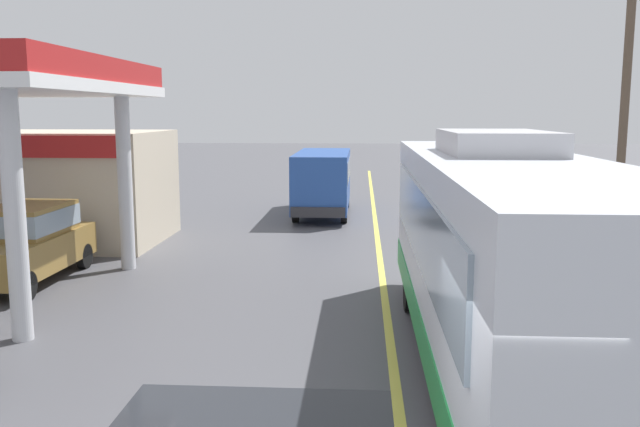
# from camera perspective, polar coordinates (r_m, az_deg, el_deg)

# --- Properties ---
(ground) EXTENTS (120.00, 120.00, 0.00)m
(ground) POSITION_cam_1_polar(r_m,az_deg,el_deg) (25.88, 4.69, -0.20)
(ground) COLOR #4C4C51
(lane_divider_stripe) EXTENTS (0.16, 50.00, 0.01)m
(lane_divider_stripe) POSITION_cam_1_polar(r_m,az_deg,el_deg) (20.96, 4.95, -2.29)
(lane_divider_stripe) COLOR #D8CC4C
(lane_divider_stripe) RESTS_ON ground
(coach_bus_main) EXTENTS (2.60, 11.04, 3.69)m
(coach_bus_main) POSITION_cam_1_polar(r_m,az_deg,el_deg) (10.32, 15.49, -4.30)
(coach_bus_main) COLOR silver
(coach_bus_main) RESTS_ON ground
(gas_station_roadside) EXTENTS (9.10, 11.95, 5.10)m
(gas_station_roadside) POSITION_cam_1_polar(r_m,az_deg,el_deg) (20.34, -24.83, 4.06)
(gas_station_roadside) COLOR #B21E1E
(gas_station_roadside) RESTS_ON ground
(car_at_pump) EXTENTS (1.70, 4.20, 1.82)m
(car_at_pump) POSITION_cam_1_polar(r_m,az_deg,el_deg) (17.11, -23.81, -2.05)
(car_at_pump) COLOR olive
(car_at_pump) RESTS_ON ground
(minibus_opposing_lane) EXTENTS (2.04, 6.13, 2.44)m
(minibus_opposing_lane) POSITION_cam_1_polar(r_m,az_deg,el_deg) (25.97, 0.25, 3.13)
(minibus_opposing_lane) COLOR #264C9E
(minibus_opposing_lane) RESTS_ON ground
(utility_pole_roadside) EXTENTS (1.80, 0.24, 8.88)m
(utility_pole_roadside) POSITION_cam_1_polar(r_m,az_deg,el_deg) (20.37, 24.70, 9.72)
(utility_pole_roadside) COLOR brown
(utility_pole_roadside) RESTS_ON ground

